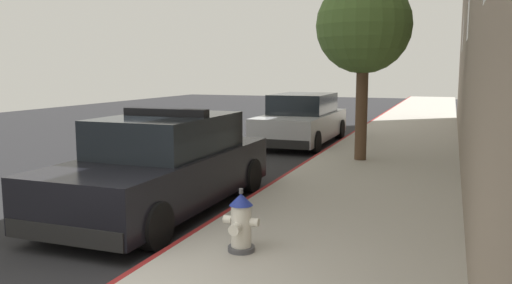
% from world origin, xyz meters
% --- Properties ---
extents(ground_plane, '(30.94, 60.00, 0.20)m').
position_xyz_m(ground_plane, '(-4.33, 10.00, -0.10)').
color(ground_plane, '#232326').
extents(sidewalk_pavement, '(3.33, 60.00, 0.17)m').
position_xyz_m(sidewalk_pavement, '(1.67, 10.00, 0.08)').
color(sidewalk_pavement, '#ADA89E').
rests_on(sidewalk_pavement, ground).
extents(curb_painted_edge, '(0.08, 60.00, 0.17)m').
position_xyz_m(curb_painted_edge, '(-0.04, 10.00, 0.08)').
color(curb_painted_edge, maroon).
rests_on(curb_painted_edge, ground).
extents(police_cruiser, '(1.94, 4.84, 1.68)m').
position_xyz_m(police_cruiser, '(-1.25, 3.60, 0.74)').
color(police_cruiser, black).
rests_on(police_cruiser, ground).
extents(parked_car_silver_ahead, '(1.94, 4.84, 1.56)m').
position_xyz_m(parked_car_silver_ahead, '(-1.25, 11.91, 0.74)').
color(parked_car_silver_ahead, '#B2B5BA').
rests_on(parked_car_silver_ahead, ground).
extents(fire_hydrant, '(0.44, 0.40, 0.76)m').
position_xyz_m(fire_hydrant, '(0.83, 1.79, 0.52)').
color(fire_hydrant, '#4C4C51').
rests_on(fire_hydrant, sidewalk_pavement).
extents(street_tree, '(2.21, 2.21, 4.26)m').
position_xyz_m(street_tree, '(1.10, 8.69, 3.29)').
color(street_tree, brown).
rests_on(street_tree, sidewalk_pavement).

